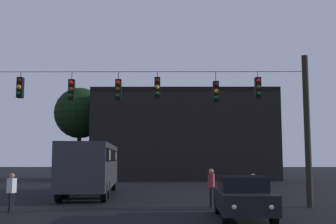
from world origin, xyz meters
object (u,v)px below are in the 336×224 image
city_bus (92,164)px  car_near_right (243,196)px  pedestrian_crossing_left (211,185)px  tree_left_silhouette (80,113)px  pedestrian_crossing_center (12,190)px  pedestrian_crossing_right (253,189)px

city_bus → car_near_right: city_bus is taller
pedestrian_crossing_left → tree_left_silhouette: tree_left_silhouette is taller
car_near_right → pedestrian_crossing_left: bearing=101.8°
car_near_right → pedestrian_crossing_center: (-9.07, 1.77, 0.09)m
pedestrian_crossing_left → pedestrian_crossing_right: (1.74, -0.70, -0.13)m
city_bus → pedestrian_crossing_right: 10.90m
pedestrian_crossing_left → pedestrian_crossing_center: bearing=-167.0°
car_near_right → pedestrian_crossing_left: pedestrian_crossing_left is taller
car_near_right → city_bus: bearing=126.6°
car_near_right → pedestrian_crossing_left: (-0.77, 3.68, 0.17)m
tree_left_silhouette → city_bus: bearing=-75.8°
tree_left_silhouette → car_near_right: bearing=-68.0°
city_bus → pedestrian_crossing_left: bearing=-43.5°
city_bus → tree_left_silhouette: bearing=104.2°
pedestrian_crossing_right → tree_left_silhouette: tree_left_silhouette is taller
pedestrian_crossing_center → pedestrian_crossing_right: pedestrian_crossing_center is taller
pedestrian_crossing_right → tree_left_silhouette: bearing=115.6°
city_bus → pedestrian_crossing_center: (-1.70, -8.16, -0.98)m
pedestrian_crossing_left → pedestrian_crossing_right: 1.88m
city_bus → tree_left_silhouette: (-5.64, 22.22, 5.51)m
city_bus → pedestrian_crossing_right: (8.33, -6.94, -1.02)m
car_near_right → pedestrian_crossing_left: 3.77m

